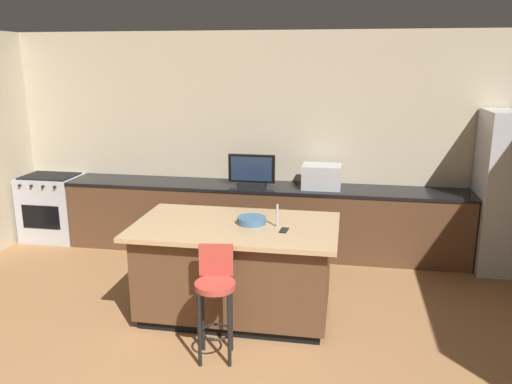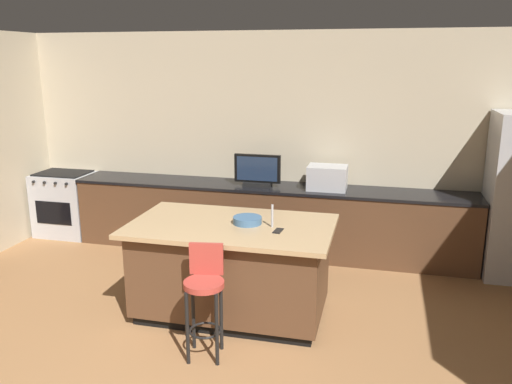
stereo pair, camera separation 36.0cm
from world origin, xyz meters
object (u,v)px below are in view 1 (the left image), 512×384
at_px(kitchen_island, 236,269).
at_px(bar_stool_center, 215,293).
at_px(tv_monitor, 252,172).
at_px(fruit_bowl, 252,220).
at_px(range_oven, 53,207).
at_px(microwave, 322,177).
at_px(cell_phone, 284,230).

height_order(kitchen_island, bar_stool_center, bar_stool_center).
height_order(tv_monitor, bar_stool_center, tv_monitor).
xyz_separation_m(kitchen_island, tv_monitor, (-0.16, 1.70, 0.61)).
bearing_deg(fruit_bowl, range_oven, 151.63).
distance_m(microwave, fruit_bowl, 1.80).
xyz_separation_m(range_oven, cell_phone, (3.49, -1.86, 0.48)).
distance_m(microwave, tv_monitor, 0.89).
bearing_deg(kitchen_island, tv_monitor, 95.23).
bearing_deg(fruit_bowl, microwave, 71.30).
height_order(kitchen_island, microwave, microwave).
bearing_deg(microwave, fruit_bowl, -108.70).
bearing_deg(range_oven, microwave, 0.02).
xyz_separation_m(microwave, tv_monitor, (-0.88, -0.05, 0.04)).
bearing_deg(fruit_bowl, tv_monitor, 100.45).
relative_size(kitchen_island, cell_phone, 13.04).
relative_size(range_oven, fruit_bowl, 3.31).
relative_size(microwave, cell_phone, 3.20).
relative_size(kitchen_island, fruit_bowl, 7.07).
height_order(microwave, cell_phone, microwave).
xyz_separation_m(kitchen_island, range_oven, (-3.01, 1.75, -0.02)).
bearing_deg(fruit_bowl, cell_phone, -24.46).
relative_size(microwave, tv_monitor, 0.81).
bearing_deg(cell_phone, fruit_bowl, 160.70).
height_order(kitchen_island, cell_phone, cell_phone).
distance_m(tv_monitor, cell_phone, 1.92).
xyz_separation_m(range_oven, tv_monitor, (2.85, -0.05, 0.63)).
distance_m(tv_monitor, fruit_bowl, 1.69).
distance_m(kitchen_island, bar_stool_center, 0.78).
bearing_deg(bar_stool_center, fruit_bowl, 70.25).
distance_m(range_oven, tv_monitor, 2.92).
relative_size(bar_stool_center, cell_phone, 6.48).
bearing_deg(kitchen_island, fruit_bowl, 18.40).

